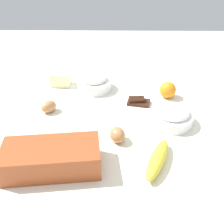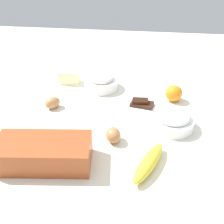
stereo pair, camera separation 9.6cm
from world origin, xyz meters
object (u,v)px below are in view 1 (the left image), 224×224
loaf_pan (52,158)px  egg_beside_bowl (117,135)px  egg_near_butter (49,107)px  orange_fruit (168,90)px  banana (158,159)px  butter_block (61,79)px  flour_bowl (94,82)px  chocolate_plate (138,104)px  sugar_bowl (172,116)px

loaf_pan → egg_beside_bowl: 0.23m
egg_near_butter → orange_fruit: bearing=-165.8°
banana → butter_block: size_ratio=2.11×
flour_bowl → chocolate_plate: 0.24m
loaf_pan → banana: (-0.31, -0.02, -0.02)m
egg_near_butter → butter_block: bearing=-92.1°
egg_beside_bowl → chocolate_plate: size_ratio=0.49×
orange_fruit → loaf_pan: bearing=46.6°
sugar_bowl → egg_near_butter: 0.48m
banana → chocolate_plate: bearing=-84.5°
banana → orange_fruit: orange_fruit is taller
orange_fruit → egg_near_butter: orange_fruit is taller
butter_block → sugar_bowl: bearing=146.7°
loaf_pan → flour_bowl: (-0.09, -0.50, -0.01)m
egg_beside_bowl → egg_near_butter: bearing=-33.5°
loaf_pan → chocolate_plate: loaf_pan is taller
loaf_pan → egg_beside_bowl: (-0.19, -0.13, -0.02)m
flour_bowl → egg_near_butter: flour_bowl is taller
butter_block → chocolate_plate: size_ratio=0.69×
butter_block → egg_beside_bowl: size_ratio=1.41×
butter_block → orange_fruit: bearing=167.2°
sugar_bowl → egg_near_butter: size_ratio=2.41×
flour_bowl → butter_block: 0.16m
flour_bowl → egg_beside_bowl: flour_bowl is taller
egg_near_butter → egg_beside_bowl: egg_beside_bowl is taller
flour_bowl → butter_block: (0.16, -0.04, -0.00)m
chocolate_plate → loaf_pan: bearing=52.2°
banana → chocolate_plate: (0.03, -0.34, -0.01)m
banana → egg_beside_bowl: 0.16m
flour_bowl → egg_beside_bowl: (-0.10, 0.37, -0.01)m
sugar_bowl → egg_near_butter: bearing=-8.6°
flour_bowl → chocolate_plate: (-0.19, 0.14, -0.02)m
egg_near_butter → egg_beside_bowl: bearing=146.5°
loaf_pan → chocolate_plate: 0.46m
flour_bowl → orange_fruit: bearing=167.5°
butter_block → loaf_pan: bearing=97.3°
sugar_bowl → chocolate_plate: bearing=-46.8°
flour_bowl → orange_fruit: 0.33m
sugar_bowl → egg_beside_bowl: 0.23m
flour_bowl → butter_block: bearing=-13.5°
loaf_pan → chocolate_plate: bearing=-134.4°
flour_bowl → loaf_pan: bearing=79.9°
sugar_bowl → chocolate_plate: sugar_bowl is taller
butter_block → egg_near_butter: 0.23m
banana → egg_near_butter: (0.39, -0.29, 0.00)m
banana → butter_block: bearing=-53.8°
banana → orange_fruit: size_ratio=2.72×
loaf_pan → sugar_bowl: bearing=-155.4°
sugar_bowl → loaf_pan: bearing=31.2°
orange_fruit → banana: bearing=76.7°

